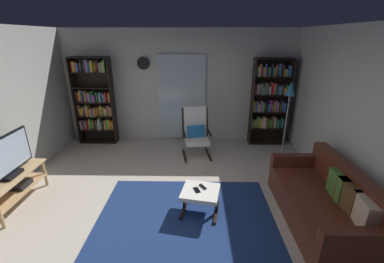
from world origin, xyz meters
The scene contains 16 objects.
ground_plane centered at (0.00, 0.00, 0.00)m, with size 7.02×7.02×0.00m, color beige.
wall_back centered at (0.00, 2.90, 1.30)m, with size 5.60×0.06×2.60m, color beige.
wall_right centered at (2.70, 0.00, 1.30)m, with size 0.06×6.00×2.60m, color beige.
glass_door_panel centered at (0.06, 2.83, 1.05)m, with size 1.10×0.01×2.00m, color silver.
area_rug centered at (0.25, -0.17, 0.00)m, with size 2.50×2.02×0.01m, color navy.
tv_stand centered at (-2.34, 0.19, 0.32)m, with size 0.41×1.15×0.49m.
television centered at (-2.33, 0.17, 0.78)m, with size 0.20×1.01×0.62m.
bookshelf_near_tv centered at (-1.96, 2.65, 1.04)m, with size 0.87×0.30×2.01m.
bookshelf_near_sofa centered at (2.06, 2.65, 1.06)m, with size 0.83×0.30×1.99m.
leather_sofa centered at (2.15, -0.15, 0.30)m, with size 0.86×1.86×0.81m.
lounge_armchair centered at (0.39, 1.99, 0.53)m, with size 0.65×0.72×1.02m.
ottoman centered at (0.46, 0.03, 0.30)m, with size 0.60×0.57×0.37m.
tv_remote centered at (0.49, 0.11, 0.38)m, with size 0.04×0.14×0.02m, color black.
cell_phone centered at (0.41, 0.03, 0.37)m, with size 0.07×0.14×0.01m, color black.
floor_lamp_by_shelf centered at (2.27, 1.98, 1.27)m, with size 0.22×0.22×1.59m.
wall_clock centered at (-0.81, 2.82, 1.85)m, with size 0.29×0.03×0.29m.
Camera 1 is at (0.39, -3.02, 2.42)m, focal length 23.57 mm.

